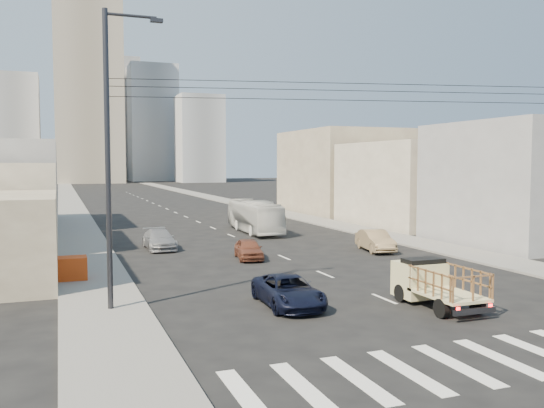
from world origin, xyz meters
TOP-DOWN VIEW (x-y plane):
  - ground at (0.00, 0.00)m, footprint 420.00×420.00m
  - sidewalk_left at (-11.75, 70.00)m, footprint 3.50×180.00m
  - sidewalk_right at (11.75, 70.00)m, footprint 3.50×180.00m
  - crosswalk at (0.02, -6.00)m, footprint 18.59×3.80m
  - lane_dashes at (0.00, 53.00)m, footprint 0.15×104.00m
  - flatbed_pickup at (1.24, 0.07)m, footprint 1.95×4.41m
  - navy_pickup at (-4.46, 2.27)m, footprint 2.33×4.71m
  - city_bus at (2.55, 27.44)m, footprint 2.76×10.09m
  - sedan_brown at (-2.31, 14.20)m, footprint 2.08×3.93m
  - sedan_tan at (6.81, 14.31)m, footprint 2.28×4.56m
  - sedan_grey at (-6.86, 20.38)m, footprint 1.93×4.70m
  - streetlamp_left at (-11.39, 4.00)m, footprint 2.36×0.25m
  - overhead_wires at (0.00, 1.50)m, footprint 23.01×5.02m
  - crate_stack at (-13.00, 10.74)m, footprint 1.80×1.20m
  - bldg_right_near at (19.00, 14.00)m, footprint 10.00×12.00m
  - bldg_right_mid at (19.50, 28.00)m, footprint 11.00×14.00m
  - bldg_right_far at (20.00, 44.00)m, footprint 12.00×16.00m
  - high_rise_tower at (-4.00, 170.00)m, footprint 20.00×20.00m
  - midrise_ne at (18.00, 185.00)m, footprint 16.00×16.00m
  - midrise_nw at (-26.00, 180.00)m, footprint 15.00×15.00m
  - midrise_back at (6.00, 200.00)m, footprint 18.00×18.00m
  - midrise_east at (30.00, 165.00)m, footprint 14.00×14.00m

SIDE VIEW (x-z plane):
  - ground at x=0.00m, z-range 0.00..0.00m
  - lane_dashes at x=0.00m, z-range 0.00..0.01m
  - crosswalk at x=0.02m, z-range 0.00..0.01m
  - sidewalk_left at x=-11.75m, z-range 0.00..0.12m
  - sidewalk_right at x=11.75m, z-range 0.00..0.12m
  - sedan_brown at x=-2.31m, z-range 0.00..1.28m
  - navy_pickup at x=-4.46m, z-range 0.00..1.28m
  - sedan_grey at x=-6.86m, z-range 0.00..1.36m
  - crate_stack at x=-13.00m, z-range 0.12..1.26m
  - sedan_tan at x=6.81m, z-range 0.00..1.44m
  - flatbed_pickup at x=1.24m, z-range 0.14..2.04m
  - city_bus at x=2.55m, z-range 0.00..2.78m
  - bldg_right_mid at x=19.50m, z-range 0.00..8.00m
  - bldg_right_near at x=19.00m, z-range 0.00..9.00m
  - bldg_right_far at x=20.00m, z-range 0.00..10.00m
  - streetlamp_left at x=-11.39m, z-range 0.44..12.44m
  - overhead_wires at x=0.00m, z-range 8.60..9.33m
  - midrise_east at x=30.00m, z-range 0.00..28.00m
  - midrise_nw at x=-26.00m, z-range 0.00..34.00m
  - midrise_ne at x=18.00m, z-range 0.00..40.00m
  - midrise_back at x=6.00m, z-range 0.00..44.00m
  - high_rise_tower at x=-4.00m, z-range 0.00..60.00m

